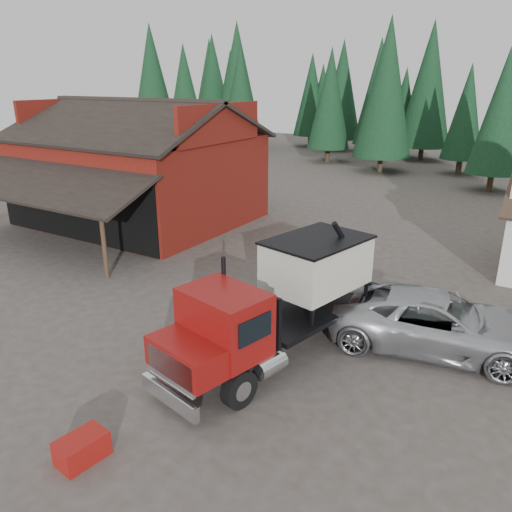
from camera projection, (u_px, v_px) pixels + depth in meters
The scene contains 9 objects.
ground at pixel (175, 328), 17.36m from camera, with size 120.00×120.00×0.00m, color #443C36.
red_barn at pixel (139, 176), 29.83m from camera, with size 12.80×13.63×7.18m.
conifer_backdrop at pixel (443, 163), 51.07m from camera, with size 76.00×16.00×16.00m, color black, non-canonical shape.
near_pine_a at pixel (185, 98), 48.54m from camera, with size 4.40×4.40×11.40m.
near_pine_b at pixel (501, 112), 36.50m from camera, with size 3.96×3.96×10.40m.
near_pine_d at pixel (386, 88), 44.14m from camera, with size 5.28×5.28×13.40m.
feed_truck at pixel (285, 298), 15.22m from camera, with size 4.25×9.10×3.97m.
silver_car at pixel (436, 323), 15.73m from camera, with size 3.06×6.63×1.84m, color #B8B9C0.
equip_box at pixel (82, 448), 11.26m from camera, with size 0.70×1.10×0.60m, color maroon.
Camera 1 is at (10.53, -11.74, 8.18)m, focal length 35.00 mm.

